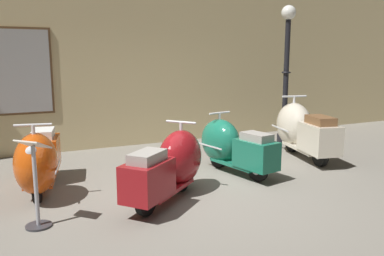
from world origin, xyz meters
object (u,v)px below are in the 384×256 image
at_px(scooter_1, 171,165).
at_px(lamppost, 286,66).
at_px(scooter_0, 39,161).
at_px(scooter_3, 301,129).
at_px(info_stanchion, 36,191).
at_px(scooter_2, 230,146).

xyz_separation_m(scooter_1, lamppost, (3.52, 2.16, 1.19)).
bearing_deg(lamppost, scooter_0, -166.12).
height_order(scooter_0, scooter_1, scooter_0).
height_order(scooter_3, info_stanchion, scooter_3).
bearing_deg(scooter_2, scooter_1, 107.44).
height_order(scooter_1, scooter_3, scooter_3).
distance_m(scooter_1, info_stanchion, 1.68).
height_order(scooter_1, scooter_2, scooter_1).
xyz_separation_m(scooter_2, scooter_3, (1.71, 0.33, 0.07)).
relative_size(lamppost, info_stanchion, 2.92).
bearing_deg(scooter_2, scooter_0, 75.25).
distance_m(scooter_1, lamppost, 4.30).
relative_size(scooter_0, info_stanchion, 1.75).
bearing_deg(info_stanchion, scooter_2, 17.35).
distance_m(scooter_2, scooter_3, 1.75).
bearing_deg(scooter_3, scooter_2, 114.24).
relative_size(scooter_0, lamppost, 0.60).
bearing_deg(lamppost, scooter_2, -146.82).
bearing_deg(info_stanchion, scooter_3, 15.04).
bearing_deg(info_stanchion, lamppost, 24.57).
distance_m(scooter_0, scooter_1, 1.79).
relative_size(scooter_2, lamppost, 0.56).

